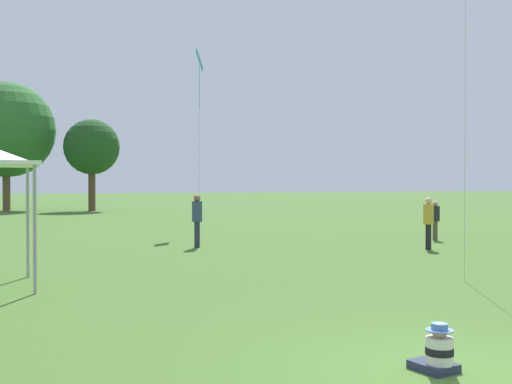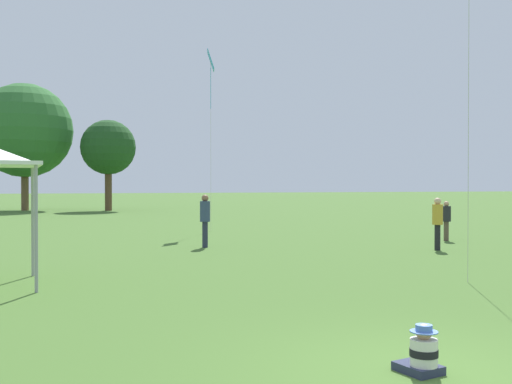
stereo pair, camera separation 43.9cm
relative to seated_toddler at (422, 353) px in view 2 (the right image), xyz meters
The scene contains 8 objects.
ground_plane 0.28m from the seated_toddler, 38.63° to the right, with size 300.00×300.00×0.00m, color #426628.
seated_toddler is the anchor object (origin of this frame).
person_standing_2 17.27m from the seated_toddler, 52.75° to the left, with size 0.46×0.46×1.55m.
person_standing_3 13.71m from the seated_toddler, 53.70° to the left, with size 0.38×0.38×1.76m.
person_standing_4 14.46m from the seated_toddler, 86.20° to the left, with size 0.42×0.42×1.85m.
kite_2 22.88m from the seated_toddler, 82.13° to the left, with size 0.55×1.01×8.48m.
distant_tree_0 49.34m from the seated_toddler, 97.48° to the left, with size 7.97×7.97×10.78m.
distant_tree_1 45.93m from the seated_toddler, 89.62° to the left, with size 4.59×4.59×7.63m.
Camera 2 is at (-4.16, -5.84, 2.20)m, focal length 42.00 mm.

